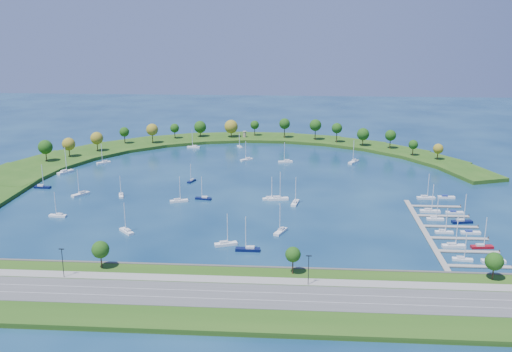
# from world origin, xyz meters

# --- Properties ---
(ground) EXTENTS (700.00, 700.00, 0.00)m
(ground) POSITION_xyz_m (0.00, 0.00, 0.00)
(ground) COLOR #082547
(ground) RESTS_ON ground
(south_shoreline) EXTENTS (420.00, 43.10, 11.60)m
(south_shoreline) POSITION_xyz_m (0.03, -122.88, 1.00)
(south_shoreline) COLOR #224B14
(south_shoreline) RESTS_ON ground
(breakwater) EXTENTS (286.74, 247.64, 2.00)m
(breakwater) POSITION_xyz_m (-46.33, 48.72, 0.99)
(breakwater) COLOR #224B14
(breakwater) RESTS_ON ground
(breakwater_trees) EXTENTS (237.37, 90.81, 14.29)m
(breakwater_trees) POSITION_xyz_m (-19.38, 88.49, 10.29)
(breakwater_trees) COLOR #382314
(breakwater_trees) RESTS_ON breakwater
(harbor_tower) EXTENTS (2.60, 2.60, 4.33)m
(harbor_tower) POSITION_xyz_m (-10.56, 113.56, 4.22)
(harbor_tower) COLOR gray
(harbor_tower) RESTS_ON breakwater
(dock_system) EXTENTS (24.28, 82.00, 1.60)m
(dock_system) POSITION_xyz_m (85.30, -61.00, 0.35)
(dock_system) COLOR gray
(dock_system) RESTS_ON ground
(moored_boat_0) EXTENTS (4.30, 6.54, 9.38)m
(moored_boat_0) POSITION_xyz_m (-11.78, 89.96, 0.84)
(moored_boat_0) COLOR white
(moored_boat_0) RESTS_ON ground
(moored_boat_1) EXTENTS (7.83, 7.06, 12.14)m
(moored_boat_1) POSITION_xyz_m (-88.05, 40.68, 0.91)
(moored_boat_1) COLOR white
(moored_boat_1) RESTS_ON ground
(moored_boat_2) EXTENTS (5.60, 8.79, 12.57)m
(moored_boat_2) POSITION_xyz_m (19.85, -65.52, 0.92)
(moored_boat_2) COLOR white
(moored_boat_2) RESTS_ON ground
(moored_boat_3) EXTENTS (4.06, 8.98, 12.75)m
(moored_boat_3) POSITION_xyz_m (25.53, -28.24, 0.93)
(moored_boat_3) COLOR white
(moored_boat_3) RESTS_ON ground
(moored_boat_4) EXTENTS (8.69, 5.06, 12.34)m
(moored_boat_4) POSITION_xyz_m (-29.09, -28.83, 0.92)
(moored_boat_4) COLOR white
(moored_boat_4) RESTS_ON ground
(moored_boat_5) EXTENTS (7.87, 6.85, 12.04)m
(moored_boat_5) POSITION_xyz_m (-3.98, 54.23, 0.91)
(moored_boat_5) COLOR white
(moored_boat_5) RESTS_ON ground
(moored_boat_6) EXTENTS (8.00, 3.38, 11.39)m
(moored_boat_6) POSITION_xyz_m (-18.14, -24.14, 0.89)
(moored_boat_6) COLOR #091039
(moored_boat_6) RESTS_ON ground
(moored_boat_7) EXTENTS (7.34, 9.50, 14.02)m
(moored_boat_7) POSITION_xyz_m (60.06, 52.57, 0.97)
(moored_boat_7) COLOR white
(moored_boat_7) RESTS_ON ground
(moored_boat_8) EXTENTS (7.88, 4.64, 11.19)m
(moored_boat_8) POSITION_xyz_m (13.75, -22.04, 0.88)
(moored_boat_8) COLOR white
(moored_boat_8) RESTS_ON ground
(moored_boat_9) EXTENTS (8.54, 2.88, 12.36)m
(moored_boat_9) POSITION_xyz_m (-102.86, -11.11, 0.92)
(moored_boat_9) COLOR #091039
(moored_boat_9) RESTS_ON ground
(moored_boat_10) EXTENTS (9.69, 4.07, 13.80)m
(moored_boat_10) POSITION_xyz_m (17.52, -22.36, 0.96)
(moored_boat_10) COLOR white
(moored_boat_10) RESTS_ON ground
(moored_boat_11) EXTENTS (8.79, 4.41, 12.45)m
(moored_boat_11) POSITION_xyz_m (19.53, 50.46, 0.92)
(moored_boat_11) COLOR white
(moored_boat_11) RESTS_ON ground
(moored_boat_12) EXTENTS (8.54, 2.95, 12.34)m
(moored_boat_12) POSITION_xyz_m (-42.08, 86.00, 0.92)
(moored_boat_12) COLOR white
(moored_boat_12) RESTS_ON ground
(moored_boat_13) EXTENTS (8.96, 5.24, 12.72)m
(moored_boat_13) POSITION_xyz_m (-0.72, -80.21, 0.93)
(moored_boat_13) COLOR white
(moored_boat_13) RESTS_ON ground
(moored_boat_14) EXTENTS (4.07, 7.45, 10.55)m
(moored_boat_14) POSITION_xyz_m (-58.70, -22.22, 0.87)
(moored_boat_14) COLOR white
(moored_boat_14) RESTS_ON ground
(moored_boat_15) EXTENTS (3.96, 6.85, 9.72)m
(moored_boat_15) POSITION_xyz_m (-29.12, 5.51, 0.85)
(moored_boat_15) COLOR #091039
(moored_boat_15) RESTS_ON ground
(moored_boat_16) EXTENTS (7.52, 7.77, 12.42)m
(moored_boat_16) POSITION_xyz_m (-42.23, -69.69, 0.92)
(moored_boat_16) COLOR white
(moored_boat_16) RESTS_ON ground
(moored_boat_17) EXTENTS (7.37, 8.85, 13.34)m
(moored_boat_17) POSITION_xyz_m (-78.88, -21.88, 0.95)
(moored_boat_17) COLOR white
(moored_boat_17) RESTS_ON ground
(moored_boat_18) EXTENTS (7.27, 10.09, 14.67)m
(moored_boat_18) POSITION_xyz_m (-102.28, 17.95, 0.99)
(moored_boat_18) COLOR white
(moored_boat_18) RESTS_ON ground
(moored_boat_19) EXTENTS (7.77, 2.74, 11.21)m
(moored_boat_19) POSITION_xyz_m (-77.57, -52.94, 0.88)
(moored_boat_19) COLOR white
(moored_boat_19) RESTS_ON ground
(moored_boat_20) EXTENTS (9.18, 2.63, 13.47)m
(moored_boat_20) POSITION_xyz_m (8.24, -85.02, 0.95)
(moored_boat_20) COLOR #091039
(moored_boat_20) RESTS_ON ground
(docked_boat_0) EXTENTS (7.30, 2.81, 10.46)m
(docked_boat_0) POSITION_xyz_m (85.54, -88.50, 0.87)
(docked_boat_0) COLOR white
(docked_boat_0) RESTS_ON ground
(docked_boat_1) EXTENTS (8.41, 2.67, 1.70)m
(docked_boat_1) POSITION_xyz_m (95.98, -89.50, 0.62)
(docked_boat_1) COLOR white
(docked_boat_1) RESTS_ON ground
(docked_boat_2) EXTENTS (8.91, 3.08, 12.87)m
(docked_boat_2) POSITION_xyz_m (85.51, -76.26, 0.93)
(docked_boat_2) COLOR white
(docked_boat_2) RESTS_ON ground
(docked_boat_3) EXTENTS (8.52, 3.16, 12.24)m
(docked_boat_3) POSITION_xyz_m (96.02, -76.30, 0.91)
(docked_boat_3) COLOR maroon
(docked_boat_3) RESTS_ON ground
(docked_boat_4) EXTENTS (7.22, 2.12, 10.57)m
(docked_boat_4) POSITION_xyz_m (85.54, -61.43, 0.87)
(docked_boat_4) COLOR white
(docked_boat_4) RESTS_ON ground
(docked_boat_5) EXTENTS (7.77, 2.24, 1.58)m
(docked_boat_5) POSITION_xyz_m (95.99, -61.24, 0.58)
(docked_boat_5) COLOR white
(docked_boat_5) RESTS_ON ground
(docked_boat_6) EXTENTS (7.28, 2.10, 10.67)m
(docked_boat_6) POSITION_xyz_m (85.54, -45.88, 0.87)
(docked_boat_6) COLOR white
(docked_boat_6) RESTS_ON ground
(docked_boat_7) EXTENTS (8.99, 3.82, 12.80)m
(docked_boat_7) POSITION_xyz_m (96.01, -48.79, 0.93)
(docked_boat_7) COLOR #091039
(docked_boat_7) RESTS_ON ground
(docked_boat_8) EXTENTS (8.82, 2.56, 12.93)m
(docked_boat_8) POSITION_xyz_m (85.51, -35.74, 0.93)
(docked_boat_8) COLOR white
(docked_boat_8) RESTS_ON ground
(docked_boat_9) EXTENTS (7.78, 2.40, 1.58)m
(docked_boat_9) POSITION_xyz_m (95.99, -36.76, 0.58)
(docked_boat_9) COLOR white
(docked_boat_9) RESTS_ON ground
(docked_boat_10) EXTENTS (8.63, 2.98, 12.47)m
(docked_boat_10) POSITION_xyz_m (87.91, -15.91, 0.92)
(docked_boat_10) COLOR white
(docked_boat_10) RESTS_ON ground
(docked_boat_11) EXTENTS (8.01, 2.38, 1.63)m
(docked_boat_11) POSITION_xyz_m (97.88, -14.15, 0.60)
(docked_boat_11) COLOR white
(docked_boat_11) RESTS_ON ground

